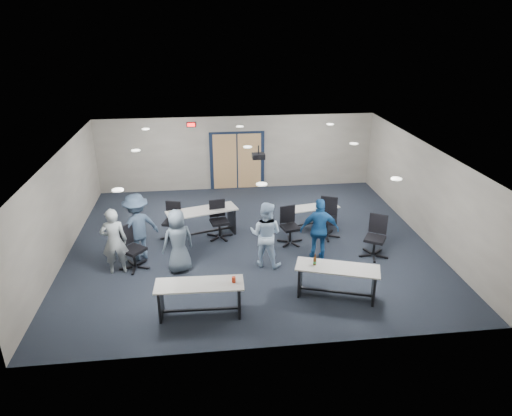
{
  "coord_description": "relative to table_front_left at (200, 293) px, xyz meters",
  "views": [
    {
      "loc": [
        -1.19,
        -11.57,
        6.0
      ],
      "look_at": [
        0.14,
        -0.3,
        1.18
      ],
      "focal_mm": 32.0,
      "sensor_mm": 36.0,
      "label": 1
    }
  ],
  "objects": [
    {
      "name": "table_back_right",
      "position": [
        3.42,
        4.11,
        -0.09
      ],
      "size": [
        1.65,
        0.8,
        0.64
      ],
      "rotation": [
        0.0,
        0.0,
        0.18
      ],
      "color": "beige",
      "rests_on": "floor"
    },
    {
      "name": "left_wall",
      "position": [
        -3.59,
        3.25,
        0.83
      ],
      "size": [
        0.04,
        9.0,
        2.7
      ],
      "primitive_type": "cube",
      "color": "gray",
      "rests_on": "floor"
    },
    {
      "name": "floor",
      "position": [
        1.41,
        3.25,
        -0.52
      ],
      "size": [
        10.0,
        10.0,
        0.0
      ],
      "primitive_type": "plane",
      "color": "#1B212C",
      "rests_on": "ground"
    },
    {
      "name": "chair_loose_right",
      "position": [
        4.62,
        2.04,
        0.05
      ],
      "size": [
        0.99,
        0.99,
        1.14
      ],
      "primitive_type": null,
      "rotation": [
        0.0,
        0.0,
        -0.57
      ],
      "color": "black",
      "rests_on": "floor"
    },
    {
      "name": "ceiling_can_lights",
      "position": [
        1.41,
        3.5,
        2.15
      ],
      "size": [
        6.24,
        5.74,
        0.02
      ],
      "primitive_type": null,
      "color": "white",
      "rests_on": "ceiling"
    },
    {
      "name": "chair_back_b",
      "position": [
        0.57,
        3.65,
        0.03
      ],
      "size": [
        0.81,
        0.81,
        1.1
      ],
      "primitive_type": null,
      "rotation": [
        0.0,
        0.0,
        0.19
      ],
      "color": "black",
      "rests_on": "floor"
    },
    {
      "name": "chair_loose_left",
      "position": [
        -1.67,
        2.17,
        0.05
      ],
      "size": [
        1.01,
        1.01,
        1.14
      ],
      "primitive_type": null,
      "rotation": [
        0.0,
        0.0,
        0.89
      ],
      "color": "black",
      "rests_on": "floor"
    },
    {
      "name": "ceiling",
      "position": [
        1.41,
        3.25,
        2.18
      ],
      "size": [
        10.0,
        9.0,
        0.04
      ],
      "primitive_type": "cube",
      "color": "white",
      "rests_on": "back_wall"
    },
    {
      "name": "table_back_left",
      "position": [
        0.08,
        3.83,
        0.04
      ],
      "size": [
        2.13,
        1.21,
        0.82
      ],
      "rotation": [
        0.0,
        0.0,
        0.28
      ],
      "color": "beige",
      "rests_on": "floor"
    },
    {
      "name": "double_door",
      "position": [
        1.41,
        7.71,
        0.53
      ],
      "size": [
        2.0,
        0.07,
        2.2
      ],
      "color": "black",
      "rests_on": "back_wall"
    },
    {
      "name": "table_front_right",
      "position": [
        3.09,
        0.34,
        0.0
      ],
      "size": [
        1.97,
        1.19,
        1.04
      ],
      "rotation": [
        0.0,
        0.0,
        -0.33
      ],
      "color": "beige",
      "rests_on": "floor"
    },
    {
      "name": "ceiling_projector",
      "position": [
        1.71,
        3.75,
        1.88
      ],
      "size": [
        0.35,
        0.32,
        0.37
      ],
      "color": "black",
      "rests_on": "ceiling"
    },
    {
      "name": "person_plaid",
      "position": [
        -0.53,
        1.93,
        0.3
      ],
      "size": [
        0.95,
        0.8,
        1.65
      ],
      "primitive_type": "imported",
      "rotation": [
        0.0,
        0.0,
        3.54
      ],
      "color": "slate",
      "rests_on": "floor"
    },
    {
      "name": "chair_back_a",
      "position": [
        -0.8,
        3.82,
        0.0
      ],
      "size": [
        0.82,
        0.82,
        1.05
      ],
      "primitive_type": null,
      "rotation": [
        0.0,
        0.0,
        -0.28
      ],
      "color": "black",
      "rests_on": "floor"
    },
    {
      "name": "person_navy",
      "position": [
        3.11,
        2.08,
        0.33
      ],
      "size": [
        1.05,
        0.53,
        1.71
      ],
      "primitive_type": "imported",
      "rotation": [
        0.0,
        0.0,
        3.03
      ],
      "color": "#184B88",
      "rests_on": "floor"
    },
    {
      "name": "right_wall",
      "position": [
        6.41,
        3.25,
        0.83
      ],
      "size": [
        0.04,
        9.0,
        2.7
      ],
      "primitive_type": "cube",
      "color": "gray",
      "rests_on": "floor"
    },
    {
      "name": "table_front_left",
      "position": [
        0.0,
        0.0,
        0.0
      ],
      "size": [
        1.9,
        0.68,
        0.89
      ],
      "rotation": [
        0.0,
        0.0,
        -0.03
      ],
      "color": "beige",
      "rests_on": "floor"
    },
    {
      "name": "chair_back_c",
      "position": [
        2.54,
        3.06,
        0.01
      ],
      "size": [
        0.81,
        0.81,
        1.07
      ],
      "primitive_type": null,
      "rotation": [
        0.0,
        0.0,
        0.25
      ],
      "color": "black",
      "rests_on": "floor"
    },
    {
      "name": "front_wall",
      "position": [
        1.41,
        -1.25,
        0.83
      ],
      "size": [
        10.0,
        0.04,
        2.7
      ],
      "primitive_type": "cube",
      "color": "gray",
      "rests_on": "floor"
    },
    {
      "name": "person_lightblue",
      "position": [
        1.68,
        1.97,
        0.34
      ],
      "size": [
        1.04,
        0.95,
        1.73
      ],
      "primitive_type": "imported",
      "rotation": [
        0.0,
        0.0,
        2.71
      ],
      "color": "#C0DEFE",
      "rests_on": "floor"
    },
    {
      "name": "person_back",
      "position": [
        -1.6,
        2.68,
        0.39
      ],
      "size": [
        1.36,
        1.21,
        1.83
      ],
      "primitive_type": "imported",
      "rotation": [
        0.0,
        0.0,
        3.71
      ],
      "color": "#384B65",
      "rests_on": "floor"
    },
    {
      "name": "chair_back_d",
      "position": [
        3.66,
        3.34,
        0.06
      ],
      "size": [
        0.96,
        0.96,
        1.17
      ],
      "primitive_type": null,
      "rotation": [
        0.0,
        0.0,
        -0.41
      ],
      "color": "black",
      "rests_on": "floor"
    },
    {
      "name": "person_gray",
      "position": [
        -2.08,
        2.01,
        0.34
      ],
      "size": [
        0.69,
        0.5,
        1.74
      ],
      "primitive_type": "imported",
      "rotation": [
        0.0,
        0.0,
        3.28
      ],
      "color": "#929B9F",
      "rests_on": "floor"
    },
    {
      "name": "exit_sign",
      "position": [
        -0.19,
        7.7,
        1.93
      ],
      "size": [
        0.32,
        0.07,
        0.18
      ],
      "color": "black",
      "rests_on": "back_wall"
    },
    {
      "name": "back_wall",
      "position": [
        1.41,
        7.75,
        0.83
      ],
      "size": [
        10.0,
        0.04,
        2.7
      ],
      "primitive_type": "cube",
      "color": "gray",
      "rests_on": "floor"
    }
  ]
}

